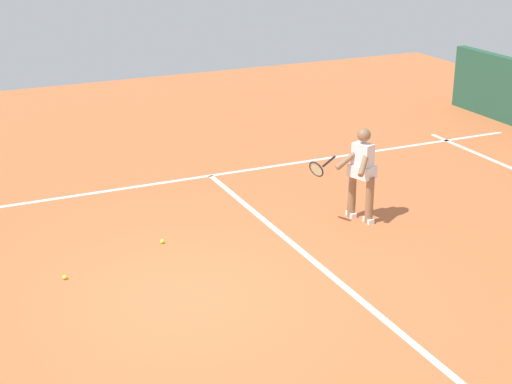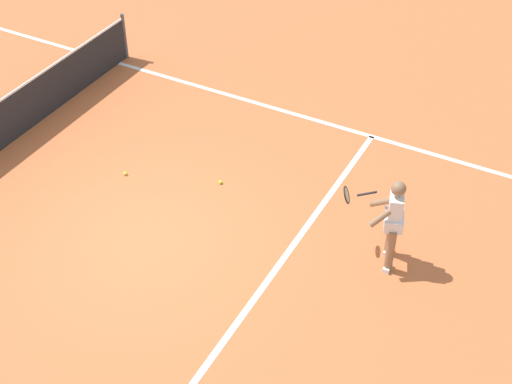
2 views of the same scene
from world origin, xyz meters
name	(u,v)px [view 2 (image 2 of 2)]	position (x,y,z in m)	size (l,w,h in m)	color
ground_plane	(151,237)	(0.00, 0.00, 0.00)	(26.19, 26.19, 0.00)	#C66638
service_line_marking	(267,282)	(0.00, -2.08, 0.00)	(8.55, 0.10, 0.01)	white
sideline_right_marking	(274,108)	(4.28, 0.00, 0.00)	(0.10, 18.14, 0.01)	white
tennis_player	(392,219)	(1.26, -3.49, 0.85)	(0.66, 1.10, 1.55)	#8C6647
tennis_ball_mid	(220,182)	(1.70, -0.28, 0.03)	(0.07, 0.07, 0.07)	#D1E533
tennis_ball_far	(125,174)	(1.12, 1.32, 0.03)	(0.07, 0.07, 0.07)	#D1E533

